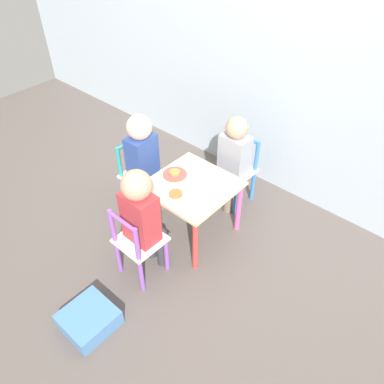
# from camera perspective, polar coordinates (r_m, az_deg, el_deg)

# --- Properties ---
(ground_plane) EXTENTS (6.00, 6.00, 0.00)m
(ground_plane) POSITION_cam_1_polar(r_m,az_deg,el_deg) (2.69, 0.00, -5.88)
(ground_plane) COLOR #5B514C
(house_wall) EXTENTS (6.00, 0.06, 2.60)m
(house_wall) POSITION_cam_1_polar(r_m,az_deg,el_deg) (2.65, 13.79, 25.35)
(house_wall) COLOR #B2C1CC
(house_wall) RESTS_ON ground_plane
(kids_table) EXTENTS (0.52, 0.52, 0.43)m
(kids_table) POSITION_cam_1_polar(r_m,az_deg,el_deg) (2.44, 0.00, -0.11)
(kids_table) COLOR beige
(kids_table) RESTS_ON ground_plane
(chair_teal) EXTENTS (0.27, 0.27, 0.53)m
(chair_teal) POSITION_cam_1_polar(r_m,az_deg,el_deg) (2.76, -7.90, 2.45)
(chair_teal) COLOR silver
(chair_teal) RESTS_ON ground_plane
(chair_purple) EXTENTS (0.26, 0.26, 0.53)m
(chair_purple) POSITION_cam_1_polar(r_m,az_deg,el_deg) (2.28, -8.25, -7.86)
(chair_purple) COLOR silver
(chair_purple) RESTS_ON ground_plane
(chair_blue) EXTENTS (0.27, 0.27, 0.53)m
(chair_blue) POSITION_cam_1_polar(r_m,az_deg,el_deg) (2.80, 6.78, 3.13)
(chair_blue) COLOR silver
(chair_blue) RESTS_ON ground_plane
(child_left) EXTENTS (0.22, 0.21, 0.77)m
(child_left) POSITION_cam_1_polar(r_m,az_deg,el_deg) (2.61, -7.37, 5.56)
(child_left) COLOR #7A6B5B
(child_left) RESTS_ON ground_plane
(child_front) EXTENTS (0.20, 0.22, 0.78)m
(child_front) POSITION_cam_1_polar(r_m,az_deg,el_deg) (2.15, -7.60, -3.22)
(child_front) COLOR #38383D
(child_front) RESTS_ON ground_plane
(child_back) EXTENTS (0.20, 0.21, 0.73)m
(child_back) POSITION_cam_1_polar(r_m,az_deg,el_deg) (2.66, 6.25, 5.54)
(child_back) COLOR #7A6B5B
(child_back) RESTS_ON ground_plane
(plate_left) EXTENTS (0.16, 0.16, 0.03)m
(plate_left) POSITION_cam_1_polar(r_m,az_deg,el_deg) (2.47, -2.64, 2.79)
(plate_left) COLOR #E54C47
(plate_left) RESTS_ON kids_table
(plate_front) EXTENTS (0.19, 0.19, 0.03)m
(plate_front) POSITION_cam_1_polar(r_m,az_deg,el_deg) (2.31, -2.49, -0.47)
(plate_front) COLOR white
(plate_front) RESTS_ON kids_table
(storage_bin) EXTENTS (0.27, 0.27, 0.10)m
(storage_bin) POSITION_cam_1_polar(r_m,az_deg,el_deg) (2.28, -15.44, -18.18)
(storage_bin) COLOR #4C7FB7
(storage_bin) RESTS_ON ground_plane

